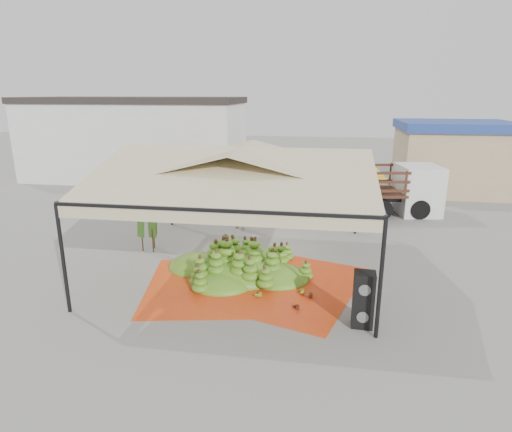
% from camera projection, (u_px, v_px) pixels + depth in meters
% --- Properties ---
extents(ground, '(90.00, 90.00, 0.00)m').
position_uv_depth(ground, '(243.00, 264.00, 14.70)').
color(ground, slate).
rests_on(ground, ground).
extents(canopy_tent, '(8.10, 8.10, 4.00)m').
position_uv_depth(canopy_tent, '(243.00, 169.00, 13.78)').
color(canopy_tent, black).
rests_on(canopy_tent, ground).
extents(building_white, '(14.30, 6.30, 5.40)m').
position_uv_depth(building_white, '(136.00, 138.00, 28.74)').
color(building_white, silver).
rests_on(building_white, ground).
extents(building_tan, '(6.30, 5.30, 4.10)m').
position_uv_depth(building_tan, '(452.00, 157.00, 24.94)').
color(building_tan, tan).
rests_on(building_tan, ground).
extents(tarp_left, '(5.11, 4.95, 0.01)m').
position_uv_depth(tarp_left, '(221.00, 285.00, 13.08)').
color(tarp_left, red).
rests_on(tarp_left, ground).
extents(tarp_right, '(5.67, 5.81, 0.01)m').
position_uv_depth(tarp_right, '(279.00, 283.00, 13.20)').
color(tarp_right, red).
rests_on(tarp_right, ground).
extents(banana_heap, '(5.05, 4.18, 1.06)m').
position_uv_depth(banana_heap, '(239.00, 258.00, 13.80)').
color(banana_heap, '#417D1A').
rests_on(banana_heap, ground).
extents(hand_yellow_a, '(0.52, 0.46, 0.20)m').
position_uv_depth(hand_yellow_a, '(299.00, 290.00, 12.50)').
color(hand_yellow_a, gold).
rests_on(hand_yellow_a, ground).
extents(hand_yellow_b, '(0.64, 0.62, 0.23)m').
position_uv_depth(hand_yellow_b, '(198.00, 281.00, 13.09)').
color(hand_yellow_b, gold).
rests_on(hand_yellow_b, ground).
extents(hand_red_a, '(0.59, 0.55, 0.21)m').
position_uv_depth(hand_red_a, '(307.00, 293.00, 12.34)').
color(hand_red_a, brown).
rests_on(hand_red_a, ground).
extents(hand_red_b, '(0.50, 0.46, 0.19)m').
position_uv_depth(hand_red_b, '(294.00, 306.00, 11.58)').
color(hand_red_b, '#5E1A15').
rests_on(hand_red_b, ground).
extents(hand_green, '(0.49, 0.43, 0.20)m').
position_uv_depth(hand_green, '(256.00, 293.00, 12.36)').
color(hand_green, '#4B7418').
rests_on(hand_green, ground).
extents(hanging_bunches, '(4.74, 0.24, 0.20)m').
position_uv_depth(hanging_bunches, '(288.00, 183.00, 15.06)').
color(hanging_bunches, '#4E7B19').
rests_on(hanging_bunches, ground).
extents(speaker_stack, '(0.55, 0.48, 1.45)m').
position_uv_depth(speaker_stack, '(363.00, 299.00, 10.61)').
color(speaker_stack, black).
rests_on(speaker_stack, ground).
extents(banana_leaves, '(0.96, 1.36, 3.70)m').
position_uv_depth(banana_leaves, '(152.00, 249.00, 16.15)').
color(banana_leaves, '#2F6B1C').
rests_on(banana_leaves, ground).
extents(vendor, '(0.71, 0.56, 1.73)m').
position_uv_depth(vendor, '(240.00, 209.00, 18.30)').
color(vendor, gray).
rests_on(vendor, ground).
extents(truck_left, '(6.53, 3.22, 2.14)m').
position_uv_depth(truck_left, '(228.00, 174.00, 23.85)').
color(truck_left, '#532C1B').
rests_on(truck_left, ground).
extents(truck_right, '(7.08, 3.36, 2.33)m').
position_uv_depth(truck_right, '(372.00, 184.00, 20.53)').
color(truck_right, '#472517').
rests_on(truck_right, ground).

